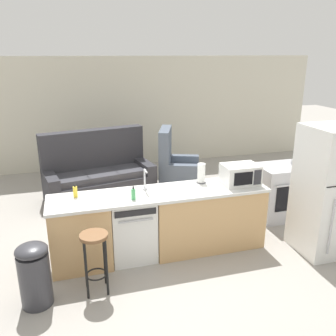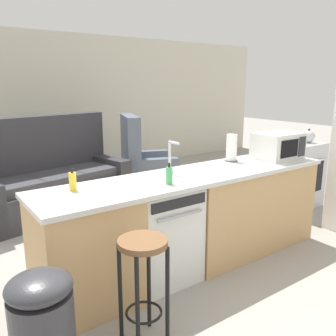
% 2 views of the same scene
% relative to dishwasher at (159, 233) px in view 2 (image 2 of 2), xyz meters
% --- Properties ---
extents(ground_plane, '(24.00, 24.00, 0.00)m').
position_rel_dishwasher_xyz_m(ground_plane, '(0.25, 0.00, -0.42)').
color(ground_plane, gray).
extents(wall_back, '(10.00, 0.06, 2.60)m').
position_rel_dishwasher_xyz_m(wall_back, '(0.55, 4.20, 0.88)').
color(wall_back, beige).
rests_on(wall_back, ground_plane).
extents(kitchen_counter, '(2.94, 0.66, 0.90)m').
position_rel_dishwasher_xyz_m(kitchen_counter, '(0.49, 0.00, -0.00)').
color(kitchen_counter, tan).
rests_on(kitchen_counter, ground_plane).
extents(dishwasher, '(0.58, 0.61, 0.84)m').
position_rel_dishwasher_xyz_m(dishwasher, '(0.00, 0.00, 0.00)').
color(dishwasher, white).
rests_on(dishwasher, ground_plane).
extents(stove_range, '(0.76, 0.68, 0.90)m').
position_rel_dishwasher_xyz_m(stove_range, '(2.60, 0.55, 0.03)').
color(stove_range, '#B7B7BC').
rests_on(stove_range, ground_plane).
extents(microwave, '(0.50, 0.37, 0.28)m').
position_rel_dishwasher_xyz_m(microwave, '(1.56, -0.00, 0.62)').
color(microwave, white).
rests_on(microwave, kitchen_counter).
extents(sink_faucet, '(0.07, 0.18, 0.30)m').
position_rel_dishwasher_xyz_m(sink_faucet, '(0.22, 0.13, 0.61)').
color(sink_faucet, silver).
rests_on(sink_faucet, kitchen_counter).
extents(paper_towel_roll, '(0.14, 0.14, 0.28)m').
position_rel_dishwasher_xyz_m(paper_towel_roll, '(1.05, 0.19, 0.62)').
color(paper_towel_roll, '#4C4C51').
rests_on(paper_towel_roll, kitchen_counter).
extents(soap_bottle, '(0.06, 0.06, 0.18)m').
position_rel_dishwasher_xyz_m(soap_bottle, '(0.01, -0.15, 0.55)').
color(soap_bottle, '#4CB266').
rests_on(soap_bottle, kitchen_counter).
extents(dish_soap_bottle, '(0.06, 0.06, 0.18)m').
position_rel_dishwasher_xyz_m(dish_soap_bottle, '(-0.69, 0.14, 0.55)').
color(dish_soap_bottle, yellow).
rests_on(dish_soap_bottle, kitchen_counter).
extents(kettle, '(0.21, 0.17, 0.19)m').
position_rel_dishwasher_xyz_m(kettle, '(2.77, 0.42, 0.56)').
color(kettle, '#B2B2B7').
rests_on(kettle, stove_range).
extents(bar_stool, '(0.32, 0.32, 0.74)m').
position_rel_dishwasher_xyz_m(bar_stool, '(-0.54, -0.63, 0.11)').
color(bar_stool, brown).
rests_on(bar_stool, ground_plane).
extents(trash_bin, '(0.35, 0.35, 0.74)m').
position_rel_dishwasher_xyz_m(trash_bin, '(-1.20, -0.67, -0.04)').
color(trash_bin, '#333338').
rests_on(trash_bin, ground_plane).
extents(couch, '(2.14, 1.27, 1.27)m').
position_rel_dishwasher_xyz_m(couch, '(-0.23, 2.33, -0.03)').
color(couch, '#2D2D33').
rests_on(couch, ground_plane).
extents(armchair, '(1.05, 1.08, 1.20)m').
position_rel_dishwasher_xyz_m(armchair, '(1.37, 2.51, -0.07)').
color(armchair, '#515B6B').
rests_on(armchair, ground_plane).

